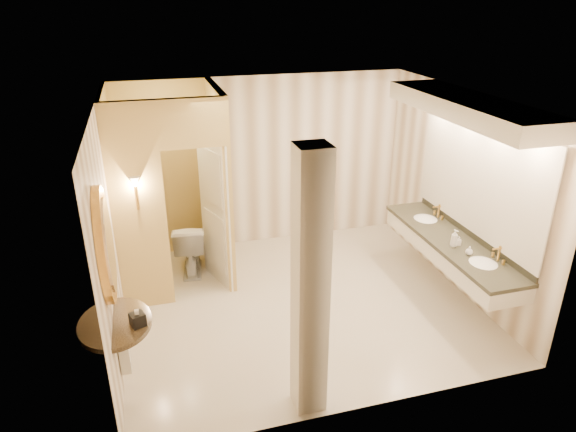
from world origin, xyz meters
TOP-DOWN VIEW (x-y plane):
  - floor at (0.00, 0.00)m, footprint 4.50×4.50m
  - ceiling at (0.00, 0.00)m, footprint 4.50×4.50m
  - wall_back at (0.00, 2.00)m, footprint 4.50×0.02m
  - wall_front at (0.00, -2.00)m, footprint 4.50×0.02m
  - wall_left at (-2.25, 0.00)m, footprint 0.02×4.00m
  - wall_right at (2.25, 0.00)m, footprint 0.02×4.00m
  - toilet_closet at (-1.12, 0.97)m, footprint 1.50×1.55m
  - wall_sconce at (-1.93, 0.43)m, footprint 0.14×0.14m
  - vanity at (1.98, -0.40)m, footprint 0.75×2.68m
  - console_shelf at (-2.21, -1.11)m, footprint 0.88×0.88m
  - pillar at (-0.45, -1.78)m, footprint 0.29×0.29m
  - tissue_box at (-2.01, -1.24)m, footprint 0.17×0.17m
  - toilet at (-1.29, 1.26)m, footprint 0.54×0.83m
  - soap_bottle_a at (1.93, -0.58)m, footprint 0.06×0.06m
  - soap_bottle_b at (1.91, -0.84)m, footprint 0.10×0.10m
  - soap_bottle_c at (1.85, -0.59)m, footprint 0.11×0.11m

SIDE VIEW (x-z plane):
  - floor at x=0.00m, z-range 0.00..0.00m
  - toilet at x=-1.29m, z-range 0.00..0.80m
  - soap_bottle_b at x=1.91m, z-range 0.88..0.99m
  - soap_bottle_a at x=1.93m, z-range 0.88..0.99m
  - tissue_box at x=-2.01m, z-range 0.88..1.01m
  - soap_bottle_c at x=1.85m, z-range 0.88..1.10m
  - console_shelf at x=-2.21m, z-range 0.39..2.28m
  - wall_back at x=0.00m, z-range 0.00..2.70m
  - wall_front at x=0.00m, z-range 0.00..2.70m
  - wall_left at x=-2.25m, z-range 0.00..2.70m
  - wall_right at x=2.25m, z-range 0.00..2.70m
  - pillar at x=-0.45m, z-range 0.00..2.70m
  - toilet_closet at x=-1.12m, z-range 0.04..2.74m
  - vanity at x=1.98m, z-range 0.58..2.67m
  - wall_sconce at x=-1.93m, z-range 1.52..1.94m
  - ceiling at x=0.00m, z-range 2.70..2.70m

